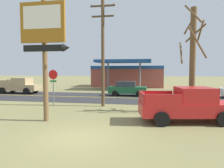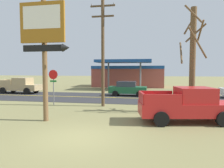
# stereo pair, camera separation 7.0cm
# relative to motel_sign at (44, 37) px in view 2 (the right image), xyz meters

# --- Properties ---
(ground_plane) EXTENTS (180.00, 180.00, 0.00)m
(ground_plane) POSITION_rel_motel_sign_xyz_m (2.79, -2.39, -4.77)
(ground_plane) COLOR olive
(road_asphalt) EXTENTS (140.00, 8.00, 0.02)m
(road_asphalt) POSITION_rel_motel_sign_xyz_m (2.79, 10.61, -4.76)
(road_asphalt) COLOR #2B2B2D
(road_asphalt) RESTS_ON ground
(road_centre_line) EXTENTS (126.00, 0.20, 0.01)m
(road_centre_line) POSITION_rel_motel_sign_xyz_m (2.79, 10.61, -4.75)
(road_centre_line) COLOR gold
(road_centre_line) RESTS_ON road_asphalt
(motel_sign) EXTENTS (2.88, 0.54, 6.96)m
(motel_sign) POSITION_rel_motel_sign_xyz_m (0.00, 0.00, 0.00)
(motel_sign) COLOR brown
(motel_sign) RESTS_ON ground
(stop_sign) EXTENTS (0.80, 0.08, 2.95)m
(stop_sign) POSITION_rel_motel_sign_xyz_m (-2.10, 5.22, -2.74)
(stop_sign) COLOR slate
(stop_sign) RESTS_ON ground
(utility_pole) EXTENTS (1.97, 0.26, 8.45)m
(utility_pole) POSITION_rel_motel_sign_xyz_m (2.07, 5.47, -0.24)
(utility_pole) COLOR brown
(utility_pole) RESTS_ON ground
(bare_tree) EXTENTS (1.80, 1.81, 7.22)m
(bare_tree) POSITION_rel_motel_sign_xyz_m (8.63, 4.22, -0.99)
(bare_tree) COLOR brown
(bare_tree) RESTS_ON ground
(gas_station) EXTENTS (12.00, 11.50, 4.40)m
(gas_station) POSITION_rel_motel_sign_xyz_m (1.90, 25.76, -2.82)
(gas_station) COLOR #A84C42
(gas_station) RESTS_ON ground
(pickup_red_parked_on_lawn) EXTENTS (5.47, 2.92, 1.96)m
(pickup_red_parked_on_lawn) POSITION_rel_motel_sign_xyz_m (7.90, 1.33, -3.80)
(pickup_red_parked_on_lawn) COLOR red
(pickup_red_parked_on_lawn) RESTS_ON ground
(pickup_tan_on_road) EXTENTS (5.20, 2.24, 1.96)m
(pickup_tan_on_road) POSITION_rel_motel_sign_xyz_m (-10.24, 12.61, -3.80)
(pickup_tan_on_road) COLOR tan
(pickup_tan_on_road) RESTS_ON ground
(car_green_near_lane) EXTENTS (4.20, 2.00, 1.64)m
(car_green_near_lane) POSITION_rel_motel_sign_xyz_m (3.26, 12.61, -3.94)
(car_green_near_lane) COLOR #1E6038
(car_green_near_lane) RESTS_ON ground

